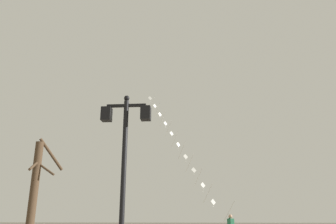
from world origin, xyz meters
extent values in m
cylinder|color=black|center=(-2.80, 6.33, 2.40)|extent=(0.14, 0.14, 4.79)
sphere|color=black|center=(-2.80, 6.33, 4.87)|extent=(0.16, 0.16, 0.16)
cube|color=black|center=(-2.80, 6.33, 4.64)|extent=(1.14, 0.08, 0.08)
cube|color=black|center=(-3.38, 6.33, 4.39)|extent=(0.28, 0.28, 0.40)
cube|color=beige|center=(-3.38, 6.33, 4.39)|extent=(0.19, 0.19, 0.30)
cube|color=black|center=(-2.23, 6.33, 4.39)|extent=(0.28, 0.28, 0.40)
cube|color=beige|center=(-2.23, 6.33, 4.39)|extent=(0.19, 0.19, 0.30)
cylinder|color=silver|center=(1.00, 19.57, 1.36)|extent=(1.24, 1.94, 2.37)
cylinder|color=silver|center=(0.08, 21.02, 3.14)|extent=(0.65, 1.01, 1.23)
cylinder|color=silver|center=(-0.55, 22.01, 4.36)|extent=(0.65, 1.01, 1.23)
cylinder|color=silver|center=(-1.17, 23.00, 5.58)|extent=(0.65, 1.01, 1.23)
cylinder|color=silver|center=(-1.80, 23.99, 6.79)|extent=(0.65, 1.01, 1.23)
cylinder|color=silver|center=(-2.43, 24.98, 8.01)|extent=(0.65, 1.01, 1.23)
cylinder|color=silver|center=(-3.06, 25.97, 9.23)|extent=(0.65, 1.01, 1.23)
cylinder|color=silver|center=(-3.68, 26.95, 10.44)|extent=(0.65, 1.01, 1.23)
cylinder|color=silver|center=(-4.31, 27.94, 11.66)|extent=(0.65, 1.01, 1.23)
cylinder|color=silver|center=(-4.94, 28.93, 12.88)|extent=(0.65, 1.01, 1.23)
cube|color=white|center=(0.40, 20.53, 2.54)|extent=(0.36, 0.26, 0.43)
cylinder|color=white|center=(0.40, 20.53, 2.25)|extent=(0.04, 0.04, 0.23)
cube|color=white|center=(-0.23, 21.52, 3.75)|extent=(0.36, 0.26, 0.43)
cylinder|color=white|center=(-0.23, 21.52, 3.43)|extent=(0.04, 0.05, 0.30)
cube|color=white|center=(-0.86, 22.51, 4.97)|extent=(0.40, 0.19, 0.43)
cylinder|color=white|center=(-0.86, 22.51, 4.68)|extent=(0.02, 0.02, 0.23)
cube|color=white|center=(-1.49, 23.49, 6.19)|extent=(0.39, 0.21, 0.43)
cylinder|color=white|center=(-1.49, 23.49, 5.85)|extent=(0.03, 0.04, 0.34)
cube|color=white|center=(-2.12, 24.48, 7.40)|extent=(0.32, 0.31, 0.43)
cylinder|color=white|center=(-2.12, 24.48, 7.07)|extent=(0.04, 0.04, 0.32)
cube|color=white|center=(-2.74, 25.47, 8.62)|extent=(0.35, 0.28, 0.43)
cylinder|color=white|center=(-2.74, 25.47, 8.33)|extent=(0.02, 0.02, 0.24)
cube|color=white|center=(-3.37, 26.46, 9.83)|extent=(0.34, 0.29, 0.43)
cylinder|color=white|center=(-3.37, 26.46, 9.54)|extent=(0.04, 0.04, 0.25)
cube|color=white|center=(-4.00, 27.45, 11.05)|extent=(0.31, 0.31, 0.43)
cylinder|color=white|center=(-4.00, 27.45, 10.77)|extent=(0.03, 0.03, 0.22)
cube|color=white|center=(-4.63, 28.44, 12.27)|extent=(0.33, 0.30, 0.43)
cylinder|color=white|center=(-4.63, 28.44, 11.96)|extent=(0.04, 0.04, 0.27)
cube|color=white|center=(-5.25, 29.42, 13.48)|extent=(0.41, 0.15, 0.43)
cylinder|color=white|center=(-5.25, 29.42, 13.16)|extent=(0.03, 0.05, 0.30)
cube|color=#26724C|center=(1.14, 17.12, 1.18)|extent=(0.38, 0.45, 0.60)
sphere|color=tan|center=(1.14, 17.12, 1.60)|extent=(0.22, 0.22, 0.22)
cylinder|color=#26724C|center=(1.04, 17.32, 1.35)|extent=(0.25, 0.39, 0.50)
cylinder|color=#4C3826|center=(-7.12, 10.08, 2.24)|extent=(0.31, 0.31, 4.47)
cylinder|color=#4C3826|center=(-6.97, 9.51, 3.43)|extent=(0.39, 1.19, 0.54)
cylinder|color=#4C3826|center=(-6.74, 10.05, 3.38)|extent=(0.81, 0.15, 0.56)
cylinder|color=#4C3826|center=(-6.74, 10.41, 4.02)|extent=(0.91, 0.81, 1.26)
camera|label=1|loc=(-0.92, -2.48, 1.56)|focal=34.81mm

